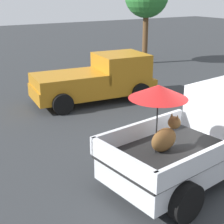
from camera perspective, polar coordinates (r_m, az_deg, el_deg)
ground_plane at (r=8.53m, az=14.71°, el=-9.69°), size 80.00×80.00×0.00m
pickup_truck_main at (r=8.44m, az=16.99°, el=-2.92°), size 5.24×2.74×2.38m
pickup_truck_red at (r=13.22m, az=-2.30°, el=5.67°), size 4.96×2.55×1.80m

